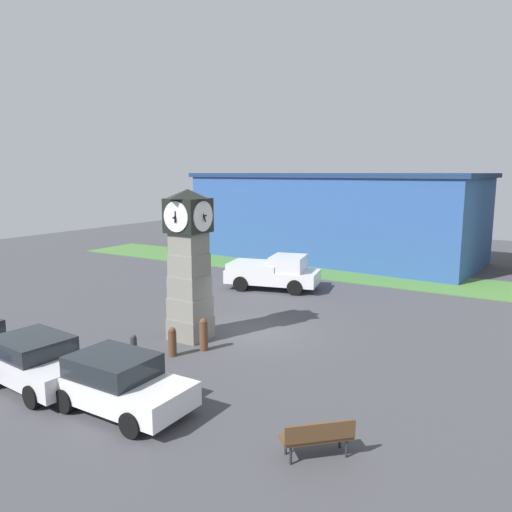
{
  "coord_description": "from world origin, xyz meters",
  "views": [
    {
      "loc": [
        9.94,
        -16.03,
        6.21
      ],
      "look_at": [
        -0.66,
        1.25,
        2.8
      ],
      "focal_mm": 35.0,
      "sensor_mm": 36.0,
      "label": 1
    }
  ],
  "objects_px": {
    "bollard_near_tower": "(204,334)",
    "pickup_truck": "(273,272)",
    "clock_tower": "(189,264)",
    "car_near_tower": "(37,361)",
    "car_by_building": "(119,383)",
    "bollard_far_row": "(134,349)",
    "bollard_end_row": "(87,361)",
    "bench": "(318,436)",
    "bollard_mid_row": "(172,341)"
  },
  "relations": [
    {
      "from": "bollard_near_tower",
      "to": "car_near_tower",
      "type": "bearing_deg",
      "value": -116.37
    },
    {
      "from": "bollard_near_tower",
      "to": "pickup_truck",
      "type": "bearing_deg",
      "value": 105.1
    },
    {
      "from": "bollard_far_row",
      "to": "pickup_truck",
      "type": "relative_size",
      "value": 0.19
    },
    {
      "from": "bollard_near_tower",
      "to": "car_near_tower",
      "type": "height_order",
      "value": "car_near_tower"
    },
    {
      "from": "car_by_building",
      "to": "pickup_truck",
      "type": "distance_m",
      "value": 14.57
    },
    {
      "from": "bollard_end_row",
      "to": "bench",
      "type": "bearing_deg",
      "value": -3.64
    },
    {
      "from": "car_near_tower",
      "to": "pickup_truck",
      "type": "relative_size",
      "value": 0.77
    },
    {
      "from": "bollard_near_tower",
      "to": "car_near_tower",
      "type": "xyz_separation_m",
      "value": [
        -2.41,
        -4.87,
        0.15
      ]
    },
    {
      "from": "bollard_mid_row",
      "to": "car_by_building",
      "type": "distance_m",
      "value": 3.99
    },
    {
      "from": "bollard_mid_row",
      "to": "bollard_near_tower",
      "type": "bearing_deg",
      "value": 60.3
    },
    {
      "from": "clock_tower",
      "to": "car_by_building",
      "type": "distance_m",
      "value": 6.25
    },
    {
      "from": "clock_tower",
      "to": "car_near_tower",
      "type": "relative_size",
      "value": 1.39
    },
    {
      "from": "clock_tower",
      "to": "bollard_near_tower",
      "type": "xyz_separation_m",
      "value": [
        1.21,
        -0.78,
        -2.28
      ]
    },
    {
      "from": "bollard_far_row",
      "to": "bollard_mid_row",
      "type": "bearing_deg",
      "value": 64.94
    },
    {
      "from": "bollard_near_tower",
      "to": "pickup_truck",
      "type": "xyz_separation_m",
      "value": [
        -2.55,
        9.45,
        0.34
      ]
    },
    {
      "from": "clock_tower",
      "to": "bollard_mid_row",
      "type": "bearing_deg",
      "value": -70.21
    },
    {
      "from": "car_by_building",
      "to": "bollard_mid_row",
      "type": "bearing_deg",
      "value": 110.73
    },
    {
      "from": "clock_tower",
      "to": "car_near_tower",
      "type": "xyz_separation_m",
      "value": [
        -1.2,
        -5.65,
        -2.14
      ]
    },
    {
      "from": "bollard_end_row",
      "to": "bench",
      "type": "xyz_separation_m",
      "value": [
        8.05,
        -0.51,
        0.1
      ]
    },
    {
      "from": "bollard_near_tower",
      "to": "car_by_building",
      "type": "relative_size",
      "value": 0.3
    },
    {
      "from": "car_near_tower",
      "to": "pickup_truck",
      "type": "xyz_separation_m",
      "value": [
        -0.14,
        14.32,
        0.19
      ]
    },
    {
      "from": "bollard_far_row",
      "to": "car_by_building",
      "type": "distance_m",
      "value": 3.19
    },
    {
      "from": "car_near_tower",
      "to": "bench",
      "type": "height_order",
      "value": "car_near_tower"
    },
    {
      "from": "bench",
      "to": "car_near_tower",
      "type": "bearing_deg",
      "value": -174.78
    },
    {
      "from": "clock_tower",
      "to": "bollard_mid_row",
      "type": "xyz_separation_m",
      "value": [
        0.64,
        -1.78,
        -2.36
      ]
    },
    {
      "from": "car_near_tower",
      "to": "car_by_building",
      "type": "distance_m",
      "value": 3.25
    },
    {
      "from": "bollard_mid_row",
      "to": "bench",
      "type": "xyz_separation_m",
      "value": [
        6.82,
        -3.08,
        0.01
      ]
    },
    {
      "from": "clock_tower",
      "to": "bench",
      "type": "distance_m",
      "value": 9.21
    },
    {
      "from": "pickup_truck",
      "to": "car_by_building",
      "type": "bearing_deg",
      "value": -76.56
    },
    {
      "from": "bollard_near_tower",
      "to": "bollard_far_row",
      "type": "bearing_deg",
      "value": -117.19
    },
    {
      "from": "bollard_mid_row",
      "to": "pickup_truck",
      "type": "relative_size",
      "value": 0.19
    },
    {
      "from": "bollard_near_tower",
      "to": "bollard_far_row",
      "type": "xyz_separation_m",
      "value": [
        -1.15,
        -2.23,
        -0.08
      ]
    },
    {
      "from": "clock_tower",
      "to": "pickup_truck",
      "type": "relative_size",
      "value": 1.07
    },
    {
      "from": "bollard_near_tower",
      "to": "bollard_far_row",
      "type": "height_order",
      "value": "bollard_near_tower"
    },
    {
      "from": "car_near_tower",
      "to": "bollard_far_row",
      "type": "bearing_deg",
      "value": 64.34
    },
    {
      "from": "bollard_near_tower",
      "to": "pickup_truck",
      "type": "distance_m",
      "value": 9.79
    },
    {
      "from": "bollard_mid_row",
      "to": "car_near_tower",
      "type": "height_order",
      "value": "car_near_tower"
    },
    {
      "from": "bollard_far_row",
      "to": "pickup_truck",
      "type": "distance_m",
      "value": 11.77
    },
    {
      "from": "pickup_truck",
      "to": "bench",
      "type": "bearing_deg",
      "value": -56.98
    },
    {
      "from": "bollard_near_tower",
      "to": "bench",
      "type": "height_order",
      "value": "bollard_near_tower"
    },
    {
      "from": "clock_tower",
      "to": "bollard_far_row",
      "type": "distance_m",
      "value": 3.83
    },
    {
      "from": "bench",
      "to": "clock_tower",
      "type": "bearing_deg",
      "value": 146.91
    },
    {
      "from": "bollard_far_row",
      "to": "bollard_end_row",
      "type": "distance_m",
      "value": 1.49
    },
    {
      "from": "car_by_building",
      "to": "pickup_truck",
      "type": "height_order",
      "value": "pickup_truck"
    },
    {
      "from": "clock_tower",
      "to": "car_near_tower",
      "type": "distance_m",
      "value": 6.16
    },
    {
      "from": "bollard_mid_row",
      "to": "pickup_truck",
      "type": "bearing_deg",
      "value": 100.72
    },
    {
      "from": "pickup_truck",
      "to": "bench",
      "type": "distance_m",
      "value": 16.14
    },
    {
      "from": "clock_tower",
      "to": "bollard_near_tower",
      "type": "distance_m",
      "value": 2.7
    },
    {
      "from": "car_near_tower",
      "to": "car_by_building",
      "type": "relative_size",
      "value": 1.04
    },
    {
      "from": "bollard_near_tower",
      "to": "car_by_building",
      "type": "bearing_deg",
      "value": -79.96
    }
  ]
}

